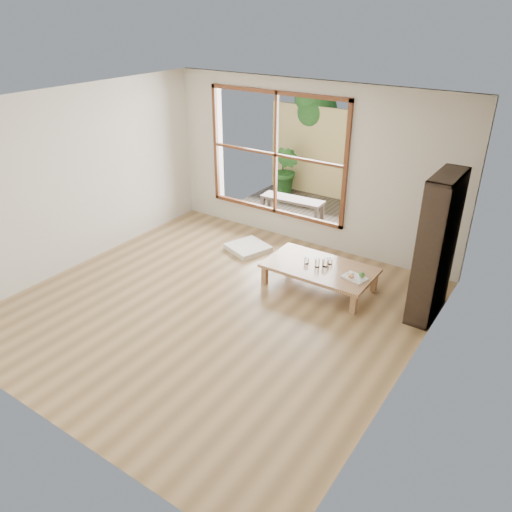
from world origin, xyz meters
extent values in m
plane|color=tan|center=(0.00, 0.00, 0.00)|extent=(5.00, 5.00, 0.00)
cube|color=tan|center=(0.89, 1.22, 0.31)|extent=(1.52, 0.86, 0.05)
cube|color=tan|center=(0.21, 0.87, 0.14)|extent=(0.08, 0.08, 0.28)
cube|color=tan|center=(0.20, 1.56, 0.14)|extent=(0.08, 0.08, 0.28)
cube|color=tan|center=(1.57, 0.87, 0.14)|extent=(0.08, 0.08, 0.28)
cube|color=tan|center=(1.57, 1.57, 0.14)|extent=(0.08, 0.08, 0.28)
cube|color=silver|center=(-0.61, 1.62, 0.04)|extent=(0.74, 0.74, 0.08)
cube|color=black|center=(2.33, 1.42, 0.93)|extent=(0.30, 0.84, 1.86)
cylinder|color=silver|center=(0.86, 1.18, 0.39)|extent=(0.07, 0.07, 0.12)
cylinder|color=silver|center=(0.95, 1.25, 0.39)|extent=(0.08, 0.08, 0.11)
cylinder|color=silver|center=(0.97, 1.36, 0.38)|extent=(0.07, 0.07, 0.09)
cylinder|color=silver|center=(0.69, 1.19, 0.37)|extent=(0.07, 0.07, 0.08)
cube|color=white|center=(1.43, 1.18, 0.34)|extent=(0.35, 0.28, 0.02)
sphere|color=#427C31|center=(1.50, 1.22, 0.39)|extent=(0.08, 0.08, 0.08)
cube|color=#C76C2E|center=(1.39, 1.14, 0.36)|extent=(0.06, 0.06, 0.03)
cube|color=beige|center=(1.35, 1.21, 0.36)|extent=(0.08, 0.07, 0.02)
cylinder|color=silver|center=(1.46, 1.11, 0.36)|extent=(0.18, 0.05, 0.01)
cube|color=#3B332B|center=(-0.60, 3.56, 0.00)|extent=(2.80, 2.00, 0.05)
cube|color=black|center=(-0.70, 3.18, 0.37)|extent=(1.19, 0.42, 0.05)
cube|color=black|center=(-1.24, 3.01, 0.19)|extent=(0.06, 0.06, 0.32)
cube|color=black|center=(-1.26, 3.27, 0.19)|extent=(0.06, 0.06, 0.32)
cube|color=black|center=(-0.15, 3.09, 0.19)|extent=(0.06, 0.06, 0.32)
cube|color=black|center=(-0.17, 3.35, 0.19)|extent=(0.06, 0.06, 0.32)
cube|color=#D9C36F|center=(-0.60, 4.56, 0.90)|extent=(2.80, 0.06, 1.80)
imported|color=#265B21|center=(0.37, 4.40, 0.50)|extent=(0.99, 0.91, 0.94)
imported|color=#265B21|center=(-1.45, 4.18, 0.54)|extent=(0.69, 0.62, 1.03)
cylinder|color=#4C3D2D|center=(-1.30, 4.86, 0.80)|extent=(0.14, 0.14, 1.60)
sphere|color=#265B21|center=(-1.18, 4.86, 1.65)|extent=(0.84, 0.84, 0.84)
sphere|color=#265B21|center=(-1.45, 4.94, 1.45)|extent=(0.70, 0.70, 0.70)
sphere|color=#265B21|center=(-1.27, 4.76, 1.90)|extent=(0.64, 0.64, 0.64)
camera|label=1|loc=(3.57, -4.32, 3.61)|focal=35.00mm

